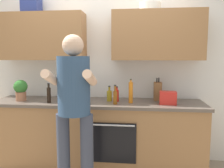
# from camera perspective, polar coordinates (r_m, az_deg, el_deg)

# --- Properties ---
(ground_plane) EXTENTS (12.00, 12.00, 0.00)m
(ground_plane) POSITION_cam_1_polar(r_m,az_deg,el_deg) (3.36, -3.76, -19.60)
(ground_plane) COLOR gray
(back_wall_unit) EXTENTS (4.00, 0.38, 2.50)m
(back_wall_unit) POSITION_cam_1_polar(r_m,az_deg,el_deg) (3.27, -3.23, 6.95)
(back_wall_unit) COLOR silver
(back_wall_unit) RESTS_ON ground
(counter) EXTENTS (2.84, 0.67, 0.90)m
(counter) POSITION_cam_1_polar(r_m,az_deg,el_deg) (3.18, -3.81, -12.32)
(counter) COLOR olive
(counter) RESTS_ON ground
(person_standing) EXTENTS (0.49, 0.45, 1.72)m
(person_standing) POSITION_cam_1_polar(r_m,az_deg,el_deg) (2.43, -9.52, -4.53)
(person_standing) COLOR #383D4C
(person_standing) RESTS_ON ground
(bottle_hotsauce) EXTENTS (0.05, 0.05, 0.20)m
(bottle_hotsauce) POSITION_cam_1_polar(r_m,az_deg,el_deg) (3.03, 1.21, -2.87)
(bottle_hotsauce) COLOR red
(bottle_hotsauce) RESTS_ON counter
(bottle_juice) EXTENTS (0.05, 0.05, 0.31)m
(bottle_juice) POSITION_cam_1_polar(r_m,az_deg,el_deg) (2.94, 4.72, -2.09)
(bottle_juice) COLOR orange
(bottle_juice) RESTS_ON counter
(bottle_oil) EXTENTS (0.07, 0.07, 0.21)m
(bottle_oil) POSITION_cam_1_polar(r_m,az_deg,el_deg) (3.06, -0.67, -2.88)
(bottle_oil) COLOR olive
(bottle_oil) RESTS_ON counter
(bottle_soy) EXTENTS (0.05, 0.05, 0.26)m
(bottle_soy) POSITION_cam_1_polar(r_m,az_deg,el_deg) (3.06, -15.57, -2.53)
(bottle_soy) COLOR black
(bottle_soy) RESTS_ON counter
(bottle_syrup) EXTENTS (0.05, 0.05, 0.25)m
(bottle_syrup) POSITION_cam_1_polar(r_m,az_deg,el_deg) (2.86, 0.79, -3.19)
(bottle_syrup) COLOR #8C4C14
(bottle_syrup) RESTS_ON counter
(bottle_wine) EXTENTS (0.05, 0.05, 0.28)m
(bottle_wine) POSITION_cam_1_polar(r_m,az_deg,el_deg) (3.38, -12.17, -1.32)
(bottle_wine) COLOR #471419
(bottle_wine) RESTS_ON counter
(cup_stoneware) EXTENTS (0.08, 0.08, 0.10)m
(cup_stoneware) POSITION_cam_1_polar(r_m,az_deg,el_deg) (3.07, -6.37, -3.41)
(cup_stoneware) COLOR slate
(cup_stoneware) RESTS_ON counter
(mixing_bowl) EXTENTS (0.21, 0.21, 0.10)m
(mixing_bowl) POSITION_cam_1_polar(r_m,az_deg,el_deg) (3.10, -11.48, -3.42)
(mixing_bowl) COLOR silver
(mixing_bowl) RESTS_ON counter
(knife_block) EXTENTS (0.10, 0.14, 0.31)m
(knife_block) POSITION_cam_1_polar(r_m,az_deg,el_deg) (3.17, 11.38, -1.78)
(knife_block) COLOR brown
(knife_block) RESTS_ON counter
(potted_herb) EXTENTS (0.18, 0.18, 0.28)m
(potted_herb) POSITION_cam_1_polar(r_m,az_deg,el_deg) (3.32, -21.95, -1.22)
(potted_herb) COLOR #9E6647
(potted_herb) RESTS_ON counter
(grocery_bag_crisps) EXTENTS (0.22, 0.17, 0.16)m
(grocery_bag_crisps) POSITION_cam_1_polar(r_m,az_deg,el_deg) (2.95, 13.86, -3.39)
(grocery_bag_crisps) COLOR red
(grocery_bag_crisps) RESTS_ON counter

